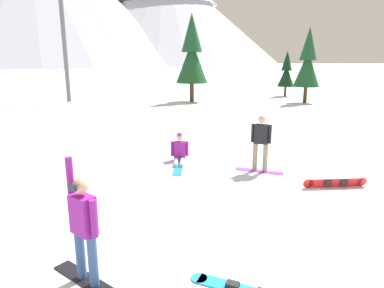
# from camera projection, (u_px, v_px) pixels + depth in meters

# --- Properties ---
(ground_plane) EXTENTS (800.00, 800.00, 0.00)m
(ground_plane) POSITION_uv_depth(u_px,v_px,m) (313.00, 244.00, 6.54)
(ground_plane) COLOR silver
(snowboarder_foreground) EXTENTS (1.38, 1.19, 2.02)m
(snowboarder_foreground) POSITION_uv_depth(u_px,v_px,m) (84.00, 227.00, 5.17)
(snowboarder_foreground) COLOR black
(snowboarder_foreground) RESTS_ON ground_plane
(snowboarder_midground) EXTENTS (1.49, 0.83, 1.80)m
(snowboarder_midground) POSITION_uv_depth(u_px,v_px,m) (261.00, 142.00, 10.57)
(snowboarder_midground) COLOR #993FD8
(snowboarder_midground) RESTS_ON ground_plane
(snowboarder_background) EXTENTS (0.63, 1.84, 0.99)m
(snowboarder_background) POSITION_uv_depth(u_px,v_px,m) (179.00, 152.00, 11.78)
(snowboarder_background) COLOR #B7B7BC
(snowboarder_background) RESTS_ON ground_plane
(loose_snowboard_far_spare) EXTENTS (1.82, 0.23, 0.29)m
(loose_snowboard_far_spare) POSITION_uv_depth(u_px,v_px,m) (335.00, 183.00, 9.38)
(loose_snowboard_far_spare) COLOR red
(loose_snowboard_far_spare) RESTS_ON ground_plane
(pine_tree_leaning) EXTENTS (2.09, 2.09, 6.05)m
(pine_tree_leaning) POSITION_uv_depth(u_px,v_px,m) (308.00, 62.00, 27.46)
(pine_tree_leaning) COLOR #472D19
(pine_tree_leaning) RESTS_ON ground_plane
(pine_tree_short) EXTENTS (2.65, 2.65, 7.19)m
(pine_tree_short) POSITION_uv_depth(u_px,v_px,m) (192.00, 54.00, 28.10)
(pine_tree_short) COLOR #472D19
(pine_tree_short) RESTS_ON ground_plane
(pine_tree_twin) EXTENTS (1.59, 1.59, 4.34)m
(pine_tree_twin) POSITION_uv_depth(u_px,v_px,m) (286.00, 72.00, 32.86)
(pine_tree_twin) COLOR #472D19
(pine_tree_twin) RESTS_ON ground_plane
(ski_lift_tower) EXTENTS (3.41, 0.36, 10.72)m
(ski_lift_tower) POSITION_uv_depth(u_px,v_px,m) (63.00, 27.00, 27.83)
(ski_lift_tower) COLOR #595B60
(ski_lift_tower) RESTS_ON ground_plane
(peak_east_ridge) EXTENTS (167.60, 167.60, 69.79)m
(peak_east_ridge) POSITION_uv_depth(u_px,v_px,m) (165.00, 14.00, 247.18)
(peak_east_ridge) COLOR #B2B7C6
(peak_east_ridge) RESTS_ON ground_plane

